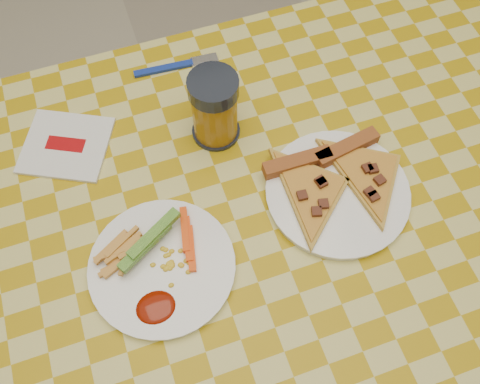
% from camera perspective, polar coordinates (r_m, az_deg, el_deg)
% --- Properties ---
extents(ground, '(8.00, 8.00, 0.00)m').
position_cam_1_polar(ground, '(1.54, 0.13, -16.17)').
color(ground, beige).
rests_on(ground, ground).
extents(table, '(1.28, 0.88, 0.76)m').
position_cam_1_polar(table, '(0.88, 0.22, -7.02)').
color(table, white).
rests_on(table, ground).
extents(plate_left, '(0.25, 0.25, 0.01)m').
position_cam_1_polar(plate_left, '(0.80, -8.28, -7.97)').
color(plate_left, white).
rests_on(plate_left, table).
extents(plate_right, '(0.23, 0.23, 0.01)m').
position_cam_1_polar(plate_right, '(0.86, 10.32, -0.13)').
color(plate_right, white).
rests_on(plate_right, table).
extents(fries_veggies, '(0.17, 0.16, 0.04)m').
position_cam_1_polar(fries_veggies, '(0.79, -9.31, -6.77)').
color(fries_veggies, '#CC8B40').
rests_on(fries_veggies, plate_left).
extents(pizza_slices, '(0.25, 0.24, 0.02)m').
position_cam_1_polar(pizza_slices, '(0.85, 10.20, 1.31)').
color(pizza_slices, gold).
rests_on(pizza_slices, plate_right).
extents(drink_glass, '(0.08, 0.08, 0.13)m').
position_cam_1_polar(drink_glass, '(0.86, -2.73, 8.86)').
color(drink_glass, black).
rests_on(drink_glass, table).
extents(napkin, '(0.18, 0.18, 0.01)m').
position_cam_1_polar(napkin, '(0.94, -18.06, 4.77)').
color(napkin, white).
rests_on(napkin, table).
extents(fork, '(0.16, 0.03, 0.01)m').
position_cam_1_polar(fork, '(1.00, -6.71, 13.25)').
color(fork, navy).
rests_on(fork, table).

